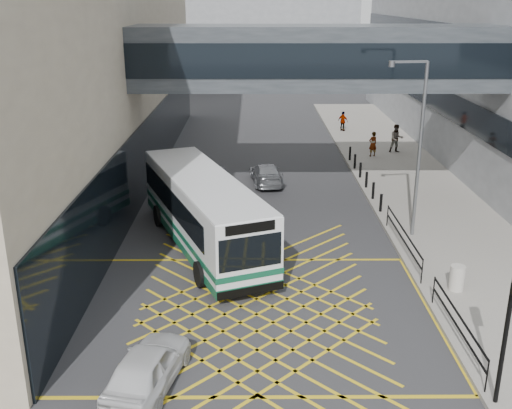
{
  "coord_description": "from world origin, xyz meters",
  "views": [
    {
      "loc": [
        -0.11,
        -18.11,
        10.23
      ],
      "look_at": [
        0.0,
        4.0,
        2.6
      ],
      "focal_mm": 42.0,
      "sensor_mm": 36.0,
      "label": 1
    }
  ],
  "objects_px": {
    "car_dark": "(210,180)",
    "bus": "(203,209)",
    "pedestrian_b": "(396,139)",
    "traffic_light": "(511,314)",
    "car_silver": "(266,173)",
    "street_lamp": "(417,139)",
    "car_white": "(148,366)",
    "pedestrian_c": "(343,121)",
    "litter_bin": "(457,278)",
    "pedestrian_a": "(373,144)"
  },
  "relations": [
    {
      "from": "street_lamp",
      "to": "pedestrian_b",
      "type": "relative_size",
      "value": 4.0
    },
    {
      "from": "car_dark",
      "to": "bus",
      "type": "bearing_deg",
      "value": 76.58
    },
    {
      "from": "car_silver",
      "to": "pedestrian_a",
      "type": "xyz_separation_m",
      "value": [
        7.28,
        5.73,
        0.38
      ]
    },
    {
      "from": "street_lamp",
      "to": "pedestrian_a",
      "type": "xyz_separation_m",
      "value": [
        1.04,
        14.15,
        -3.54
      ]
    },
    {
      "from": "litter_bin",
      "to": "pedestrian_c",
      "type": "height_order",
      "value": "pedestrian_c"
    },
    {
      "from": "traffic_light",
      "to": "pedestrian_c",
      "type": "bearing_deg",
      "value": 82.97
    },
    {
      "from": "car_dark",
      "to": "traffic_light",
      "type": "height_order",
      "value": "traffic_light"
    },
    {
      "from": "car_dark",
      "to": "street_lamp",
      "type": "height_order",
      "value": "street_lamp"
    },
    {
      "from": "pedestrian_b",
      "to": "car_silver",
      "type": "bearing_deg",
      "value": -145.18
    },
    {
      "from": "litter_bin",
      "to": "car_dark",
      "type": "bearing_deg",
      "value": 129.11
    },
    {
      "from": "litter_bin",
      "to": "pedestrian_b",
      "type": "bearing_deg",
      "value": 83.22
    },
    {
      "from": "car_dark",
      "to": "pedestrian_a",
      "type": "relative_size",
      "value": 2.83
    },
    {
      "from": "car_white",
      "to": "pedestrian_b",
      "type": "relative_size",
      "value": 2.13
    },
    {
      "from": "bus",
      "to": "street_lamp",
      "type": "bearing_deg",
      "value": -16.35
    },
    {
      "from": "pedestrian_c",
      "to": "car_white",
      "type": "bearing_deg",
      "value": 114.21
    },
    {
      "from": "car_white",
      "to": "pedestrian_c",
      "type": "relative_size",
      "value": 2.64
    },
    {
      "from": "bus",
      "to": "pedestrian_b",
      "type": "xyz_separation_m",
      "value": [
        12.02,
        16.05,
        -0.55
      ]
    },
    {
      "from": "traffic_light",
      "to": "bus",
      "type": "bearing_deg",
      "value": 122.02
    },
    {
      "from": "litter_bin",
      "to": "pedestrian_a",
      "type": "xyz_separation_m",
      "value": [
        0.63,
        19.52,
        0.37
      ]
    },
    {
      "from": "car_silver",
      "to": "pedestrian_c",
      "type": "height_order",
      "value": "pedestrian_c"
    },
    {
      "from": "street_lamp",
      "to": "pedestrian_a",
      "type": "bearing_deg",
      "value": 78.56
    },
    {
      "from": "bus",
      "to": "street_lamp",
      "type": "xyz_separation_m",
      "value": [
        9.16,
        0.83,
        2.86
      ]
    },
    {
      "from": "pedestrian_c",
      "to": "car_dark",
      "type": "bearing_deg",
      "value": 99.58
    },
    {
      "from": "litter_bin",
      "to": "traffic_light",
      "type": "bearing_deg",
      "value": -98.74
    },
    {
      "from": "street_lamp",
      "to": "bus",
      "type": "bearing_deg",
      "value": 177.92
    },
    {
      "from": "car_dark",
      "to": "car_silver",
      "type": "relative_size",
      "value": 1.19
    },
    {
      "from": "car_white",
      "to": "car_silver",
      "type": "bearing_deg",
      "value": -87.98
    },
    {
      "from": "bus",
      "to": "car_silver",
      "type": "relative_size",
      "value": 2.84
    },
    {
      "from": "car_dark",
      "to": "pedestrian_a",
      "type": "bearing_deg",
      "value": -159.66
    },
    {
      "from": "pedestrian_b",
      "to": "pedestrian_c",
      "type": "xyz_separation_m",
      "value": [
        -2.65,
        7.08,
        -0.19
      ]
    },
    {
      "from": "car_dark",
      "to": "pedestrian_c",
      "type": "distance_m",
      "value": 18.33
    },
    {
      "from": "car_silver",
      "to": "pedestrian_a",
      "type": "distance_m",
      "value": 9.27
    },
    {
      "from": "bus",
      "to": "car_dark",
      "type": "distance_m",
      "value": 7.58
    },
    {
      "from": "car_white",
      "to": "traffic_light",
      "type": "xyz_separation_m",
      "value": [
        9.32,
        -1.02,
        2.17
      ]
    },
    {
      "from": "bus",
      "to": "pedestrian_a",
      "type": "bearing_deg",
      "value": 34.25
    },
    {
      "from": "car_silver",
      "to": "pedestrian_b",
      "type": "xyz_separation_m",
      "value": [
        9.1,
        6.8,
        0.5
      ]
    },
    {
      "from": "pedestrian_b",
      "to": "bus",
      "type": "bearing_deg",
      "value": -128.8
    },
    {
      "from": "street_lamp",
      "to": "pedestrian_c",
      "type": "relative_size",
      "value": 4.95
    },
    {
      "from": "car_white",
      "to": "pedestrian_a",
      "type": "distance_m",
      "value": 27.32
    },
    {
      "from": "pedestrian_a",
      "to": "pedestrian_b",
      "type": "height_order",
      "value": "pedestrian_b"
    },
    {
      "from": "street_lamp",
      "to": "pedestrian_b",
      "type": "bearing_deg",
      "value": 72.12
    },
    {
      "from": "traffic_light",
      "to": "pedestrian_b",
      "type": "xyz_separation_m",
      "value": [
        3.45,
        27.13,
        -1.7
      ]
    },
    {
      "from": "traffic_light",
      "to": "street_lamp",
      "type": "relative_size",
      "value": 0.53
    },
    {
      "from": "car_silver",
      "to": "pedestrian_c",
      "type": "distance_m",
      "value": 15.31
    },
    {
      "from": "litter_bin",
      "to": "pedestrian_b",
      "type": "distance_m",
      "value": 20.75
    },
    {
      "from": "car_dark",
      "to": "pedestrian_a",
      "type": "distance_m",
      "value": 12.83
    },
    {
      "from": "traffic_light",
      "to": "litter_bin",
      "type": "height_order",
      "value": "traffic_light"
    },
    {
      "from": "bus",
      "to": "pedestrian_a",
      "type": "height_order",
      "value": "bus"
    },
    {
      "from": "car_white",
      "to": "bus",
      "type": "bearing_deg",
      "value": -81.49
    },
    {
      "from": "pedestrian_b",
      "to": "traffic_light",
      "type": "bearing_deg",
      "value": -99.22
    }
  ]
}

